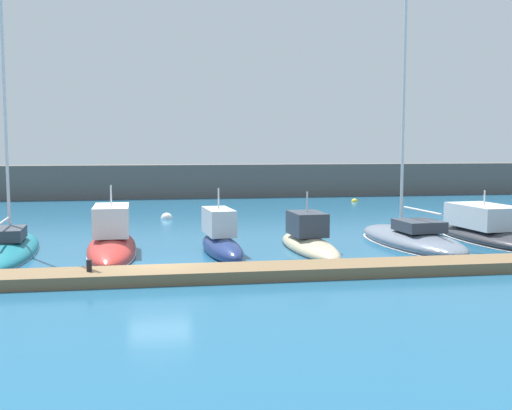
{
  "coord_description": "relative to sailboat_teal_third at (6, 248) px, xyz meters",
  "views": [
    {
      "loc": [
        -0.17,
        -25.03,
        5.18
      ],
      "look_at": [
        4.54,
        3.55,
        2.34
      ],
      "focal_mm": 43.61,
      "sensor_mm": 36.0,
      "label": 1
    }
  ],
  "objects": [
    {
      "name": "motorboat_charcoal_eighth",
      "position": [
        24.61,
        -0.14,
        0.31
      ],
      "size": [
        3.66,
        9.21,
        2.91
      ],
      "rotation": [
        0.0,
        0.0,
        1.66
      ],
      "color": "#2D2D33",
      "rests_on": "ground_plane"
    },
    {
      "name": "mooring_buoy_yellow",
      "position": [
        24.83,
        23.06,
        -0.29
      ],
      "size": [
        0.59,
        0.59,
        0.59
      ],
      "primitive_type": "sphere",
      "color": "yellow",
      "rests_on": "ground_plane"
    },
    {
      "name": "mooring_buoy_white",
      "position": [
        7.8,
        12.83,
        -0.29
      ],
      "size": [
        0.84,
        0.84,
        0.84
      ],
      "primitive_type": "sphere",
      "color": "white",
      "rests_on": "ground_plane"
    },
    {
      "name": "motorboat_navy_fifth",
      "position": [
        10.04,
        -1.53,
        0.37
      ],
      "size": [
        2.1,
        6.37,
        3.36
      ],
      "rotation": [
        0.0,
        0.0,
        1.67
      ],
      "color": "navy",
      "rests_on": "ground_plane"
    },
    {
      "name": "motorboat_sand_sixth",
      "position": [
        14.41,
        -1.25,
        0.1
      ],
      "size": [
        2.29,
        7.59,
        3.26
      ],
      "rotation": [
        0.0,
        0.0,
        1.63
      ],
      "color": "beige",
      "rests_on": "ground_plane"
    },
    {
      "name": "motorboat_red_fourth",
      "position": [
        4.92,
        -0.49,
        0.23
      ],
      "size": [
        2.51,
        9.18,
        3.65
      ],
      "rotation": [
        0.0,
        0.0,
        1.6
      ],
      "color": "#B72D28",
      "rests_on": "ground_plane"
    },
    {
      "name": "sailboat_slate_seventh",
      "position": [
        19.98,
        -0.69,
        0.12
      ],
      "size": [
        3.96,
        9.72,
        19.92
      ],
      "rotation": [
        0.0,
        0.0,
        1.66
      ],
      "color": "slate",
      "rests_on": "ground_plane"
    },
    {
      "name": "dock_bollard",
      "position": [
        4.51,
        -7.05,
        0.38
      ],
      "size": [
        0.2,
        0.2,
        0.44
      ],
      "primitive_type": "cylinder",
      "color": "black",
      "rests_on": "dock_pier"
    },
    {
      "name": "sailboat_teal_third",
      "position": [
        0.0,
        0.0,
        0.0
      ],
      "size": [
        3.43,
        10.62,
        19.9
      ],
      "rotation": [
        0.0,
        0.0,
        1.64
      ],
      "color": "#19707F",
      "rests_on": "ground_plane"
    },
    {
      "name": "breakwater_seawall",
      "position": [
        7.12,
        30.34,
        1.31
      ],
      "size": [
        108.0,
        2.64,
        3.2
      ],
      "primitive_type": "cube",
      "color": "#5B5651",
      "rests_on": "ground_plane"
    },
    {
      "name": "ground_plane",
      "position": [
        7.12,
        -5.57,
        -0.29
      ],
      "size": [
        120.0,
        120.0,
        0.0
      ],
      "primitive_type": "plane",
      "color": "#1E567A"
    },
    {
      "name": "dock_pier",
      "position": [
        7.12,
        -7.05,
        -0.06
      ],
      "size": [
        40.79,
        2.05,
        0.45
      ],
      "primitive_type": "cube",
      "color": "brown",
      "rests_on": "ground_plane"
    }
  ]
}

